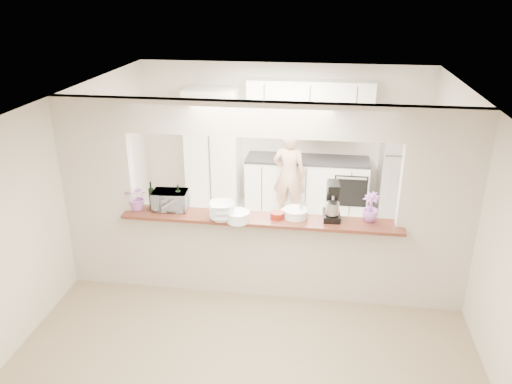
% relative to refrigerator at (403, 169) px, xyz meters
% --- Properties ---
extents(floor, '(6.00, 6.00, 0.00)m').
position_rel_refrigerator_xyz_m(floor, '(-2.05, -2.65, -0.85)').
color(floor, tan).
rests_on(floor, ground).
extents(tile_overlay, '(5.00, 2.90, 0.01)m').
position_rel_refrigerator_xyz_m(tile_overlay, '(-2.05, -1.10, -0.84)').
color(tile_overlay, beige).
rests_on(tile_overlay, floor).
extents(partition, '(5.00, 0.15, 2.50)m').
position_rel_refrigerator_xyz_m(partition, '(-2.05, -2.65, 0.63)').
color(partition, beige).
rests_on(partition, floor).
extents(bar_counter, '(3.40, 0.38, 1.09)m').
position_rel_refrigerator_xyz_m(bar_counter, '(-2.05, -2.65, -0.27)').
color(bar_counter, beige).
rests_on(bar_counter, floor).
extents(kitchen_cabinets, '(3.15, 0.62, 2.25)m').
position_rel_refrigerator_xyz_m(kitchen_cabinets, '(-2.24, 0.07, 0.12)').
color(kitchen_cabinets, white).
rests_on(kitchen_cabinets, floor).
extents(refrigerator, '(0.75, 0.70, 1.70)m').
position_rel_refrigerator_xyz_m(refrigerator, '(0.00, 0.00, 0.00)').
color(refrigerator, silver).
rests_on(refrigerator, floor).
extents(flower_left, '(0.31, 0.27, 0.33)m').
position_rel_refrigerator_xyz_m(flower_left, '(-3.60, -2.67, 0.40)').
color(flower_left, '#C669A3').
rests_on(flower_left, bar_counter).
extents(wine_bottle_a, '(0.06, 0.06, 0.32)m').
position_rel_refrigerator_xyz_m(wine_bottle_a, '(-3.10, -2.58, 0.37)').
color(wine_bottle_a, black).
rests_on(wine_bottle_a, bar_counter).
extents(wine_bottle_b, '(0.07, 0.07, 0.34)m').
position_rel_refrigerator_xyz_m(wine_bottle_b, '(-3.45, -2.58, 0.37)').
color(wine_bottle_b, black).
rests_on(wine_bottle_b, bar_counter).
extents(toaster_oven, '(0.45, 0.32, 0.24)m').
position_rel_refrigerator_xyz_m(toaster_oven, '(-3.20, -2.60, 0.36)').
color(toaster_oven, '#A1A2A6').
rests_on(toaster_oven, bar_counter).
extents(serving_bowls, '(0.36, 0.36, 0.22)m').
position_rel_refrigerator_xyz_m(serving_bowls, '(-2.50, -2.82, 0.35)').
color(serving_bowls, white).
rests_on(serving_bowls, bar_counter).
extents(plate_stack_a, '(0.28, 0.28, 0.13)m').
position_rel_refrigerator_xyz_m(plate_stack_a, '(-2.30, -2.84, 0.30)').
color(plate_stack_a, white).
rests_on(plate_stack_a, bar_counter).
extents(plate_stack_b, '(0.30, 0.30, 0.10)m').
position_rel_refrigerator_xyz_m(plate_stack_b, '(-1.63, -2.62, 0.29)').
color(plate_stack_b, white).
rests_on(plate_stack_b, bar_counter).
extents(red_bowl, '(0.16, 0.16, 0.08)m').
position_rel_refrigerator_xyz_m(red_bowl, '(-1.85, -2.68, 0.28)').
color(red_bowl, maroon).
rests_on(red_bowl, bar_counter).
extents(tan_bowl, '(0.15, 0.15, 0.07)m').
position_rel_refrigerator_xyz_m(tan_bowl, '(-1.74, -2.57, 0.27)').
color(tan_bowl, beige).
rests_on(tan_bowl, bar_counter).
extents(utensil_caddy, '(0.24, 0.16, 0.21)m').
position_rel_refrigerator_xyz_m(utensil_caddy, '(-1.60, -2.60, 0.33)').
color(utensil_caddy, silver).
rests_on(utensil_caddy, bar_counter).
extents(stand_mixer, '(0.22, 0.33, 0.47)m').
position_rel_refrigerator_xyz_m(stand_mixer, '(-1.20, -2.59, 0.45)').
color(stand_mixer, black).
rests_on(stand_mixer, bar_counter).
extents(flower_right, '(0.26, 0.26, 0.36)m').
position_rel_refrigerator_xyz_m(flower_right, '(-0.75, -2.60, 0.42)').
color(flower_right, '#CE71D2').
rests_on(flower_right, bar_counter).
extents(person, '(0.59, 0.43, 1.53)m').
position_rel_refrigerator_xyz_m(person, '(-1.88, -0.35, -0.09)').
color(person, '#D7A58C').
rests_on(person, floor).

